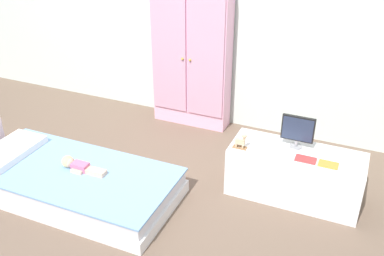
% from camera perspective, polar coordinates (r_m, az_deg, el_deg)
% --- Properties ---
extents(ground_plane, '(10.00, 10.00, 0.02)m').
position_cam_1_polar(ground_plane, '(3.56, -8.16, -9.33)').
color(ground_plane, brown).
extents(bed, '(1.66, 0.80, 0.22)m').
position_cam_1_polar(bed, '(3.64, -15.16, -6.83)').
color(bed, white).
rests_on(bed, ground_plane).
extents(pillow, '(0.32, 0.57, 0.06)m').
position_cam_1_polar(pillow, '(3.95, -22.69, -2.75)').
color(pillow, white).
rests_on(pillow, bed).
extents(doll, '(0.39, 0.13, 0.10)m').
position_cam_1_polar(doll, '(3.57, -14.95, -4.63)').
color(doll, '#D6668E').
rests_on(doll, bed).
extents(wardrobe, '(0.77, 0.26, 1.46)m').
position_cam_1_polar(wardrobe, '(4.34, -0.07, 9.48)').
color(wardrobe, '#EFADCC').
rests_on(wardrobe, ground_plane).
extents(tv_stand, '(1.02, 0.41, 0.41)m').
position_cam_1_polar(tv_stand, '(3.53, 13.23, -5.89)').
color(tv_stand, white).
rests_on(tv_stand, ground_plane).
extents(tv_monitor, '(0.25, 0.10, 0.26)m').
position_cam_1_polar(tv_monitor, '(3.41, 13.62, -0.27)').
color(tv_monitor, '#99999E').
rests_on(tv_monitor, tv_stand).
extents(rocking_horse_toy, '(0.11, 0.04, 0.13)m').
position_cam_1_polar(rocking_horse_toy, '(3.36, 6.46, -1.71)').
color(rocking_horse_toy, '#8E6642').
rests_on(rocking_horse_toy, tv_stand).
extents(book_red, '(0.15, 0.08, 0.02)m').
position_cam_1_polar(book_red, '(3.33, 14.60, -3.97)').
color(book_red, '#CC3838').
rests_on(book_red, tv_stand).
extents(book_orange, '(0.14, 0.09, 0.01)m').
position_cam_1_polar(book_orange, '(3.32, 17.35, -4.56)').
color(book_orange, orange).
rests_on(book_orange, tv_stand).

